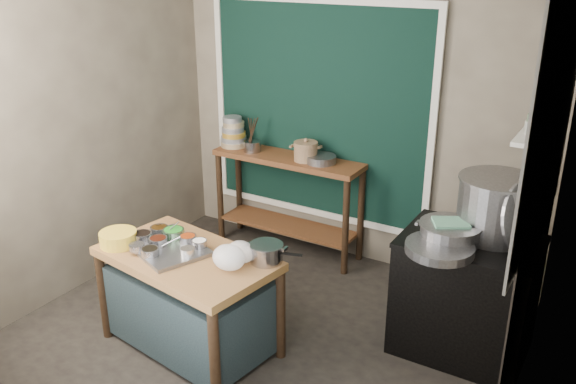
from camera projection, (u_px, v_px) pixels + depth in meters
The scene contains 30 objects.
floor at pixel (264, 331), 4.69m from camera, with size 3.50×3.00×0.02m, color #29251F.
back_wall at pixel (355, 111), 5.37m from camera, with size 3.50×0.02×2.80m, color #796F5D.
left_wall at pixel (82, 123), 5.01m from camera, with size 0.02×3.00×2.80m, color #796F5D.
right_wall at pixel (530, 209), 3.33m from camera, with size 0.02×3.00×2.80m, color #796F5D.
curtain_panel at pixel (318, 112), 5.53m from camera, with size 2.10×0.02×1.90m, color black.
curtain_frame at pixel (317, 113), 5.52m from camera, with size 2.22×0.03×2.02m, color beige, non-canonical shape.
tile_panel at pixel (555, 107), 3.62m from camera, with size 0.02×1.70×1.70m, color #B2B2AA.
soot_patch at pixel (531, 271), 4.12m from camera, with size 0.01×1.30×1.30m, color black.
wall_shelf at pixel (539, 133), 4.00m from camera, with size 0.22×0.70×0.03m, color beige.
prep_table at pixel (189, 301), 4.36m from camera, with size 1.25×0.72×0.75m, color brown.
back_counter at pixel (288, 204), 5.79m from camera, with size 1.45×0.40×0.95m, color brown.
stove_block at pixel (465, 297), 4.32m from camera, with size 0.90×0.68×0.85m, color black.
stove_top at pixel (472, 242), 4.16m from camera, with size 0.92×0.69×0.03m, color black.
condiment_tray at pixel (167, 247), 4.31m from camera, with size 0.60×0.43×0.03m, color gray.
condiment_bowls at pixel (165, 239), 4.33m from camera, with size 0.55×0.44×0.06m.
yellow_basin at pixel (118, 238), 4.35m from camera, with size 0.27×0.27×0.10m, color gold.
saucepan at pixel (266, 253), 4.11m from camera, with size 0.24×0.24×0.13m, color gray, non-canonical shape.
plastic_bag_a at pixel (229, 257), 4.01m from camera, with size 0.23×0.19×0.17m, color white.
plastic_bag_b at pixel (241, 252), 4.10m from camera, with size 0.20×0.17×0.15m, color white.
bowl_stack at pixel (233, 133), 5.87m from camera, with size 0.26×0.26×0.29m.
utensil_cup at pixel (252, 146), 5.75m from camera, with size 0.17×0.17×0.10m, color gray.
ceramic_crock at pixel (306, 152), 5.48m from camera, with size 0.23×0.23×0.15m, color brown, non-canonical shape.
wide_bowl at pixel (321, 159), 5.44m from camera, with size 0.27×0.27×0.07m, color gray.
stock_pot at pixel (496, 207), 4.13m from camera, with size 0.55×0.55×0.43m, color gray, non-canonical shape.
pot_lid at pixel (523, 216), 3.95m from camera, with size 0.48×0.48×0.02m, color gray.
steamer at pixel (450, 233), 4.09m from camera, with size 0.42×0.42×0.14m, color gray, non-canonical shape.
green_cloth at pixel (451, 223), 4.06m from camera, with size 0.23×0.18×0.02m, color #568F6C.
shallow_pan at pixel (440, 248), 3.97m from camera, with size 0.45×0.45×0.06m, color gray.
shelf_bowl_stack at pixel (538, 125), 3.89m from camera, with size 0.16×0.16×0.13m.
shelf_bowl_green at pixel (545, 120), 4.14m from camera, with size 0.15×0.15×0.05m, color gray.
Camera 1 is at (2.19, -3.31, 2.71)m, focal length 38.00 mm.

